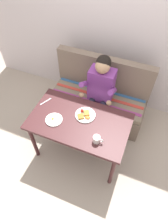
# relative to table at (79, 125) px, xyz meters

# --- Properties ---
(ground_plane) EXTENTS (8.00, 8.00, 0.00)m
(ground_plane) POSITION_rel_table_xyz_m (0.00, 0.00, -0.65)
(ground_plane) COLOR #B19F90
(back_wall) EXTENTS (4.40, 0.10, 2.60)m
(back_wall) POSITION_rel_table_xyz_m (0.00, 1.27, 0.65)
(back_wall) COLOR silver
(back_wall) RESTS_ON ground
(table) EXTENTS (1.20, 0.70, 0.73)m
(table) POSITION_rel_table_xyz_m (0.00, 0.00, 0.00)
(table) COLOR #411E20
(table) RESTS_ON ground
(couch) EXTENTS (1.44, 0.56, 1.00)m
(couch) POSITION_rel_table_xyz_m (0.00, 0.76, -0.32)
(couch) COLOR #736153
(couch) RESTS_ON ground
(person) EXTENTS (0.45, 0.61, 1.21)m
(person) POSITION_rel_table_xyz_m (0.05, 0.59, 0.09)
(person) COLOR #7D378C
(person) RESTS_ON ground
(plate_breakfast) EXTENTS (0.25, 0.25, 0.05)m
(plate_breakfast) POSITION_rel_table_xyz_m (0.03, 0.10, 0.10)
(plate_breakfast) COLOR white
(plate_breakfast) RESTS_ON table
(plate_eggs) EXTENTS (0.20, 0.20, 0.04)m
(plate_eggs) POSITION_rel_table_xyz_m (-0.28, -0.11, 0.09)
(plate_eggs) COLOR white
(plate_eggs) RESTS_ON table
(coffee_mug) EXTENTS (0.12, 0.08, 0.09)m
(coffee_mug) POSITION_rel_table_xyz_m (0.29, -0.19, 0.13)
(coffee_mug) COLOR white
(coffee_mug) RESTS_ON table
(fork) EXTENTS (0.09, 0.16, 0.00)m
(fork) POSITION_rel_table_xyz_m (-0.52, 0.12, 0.08)
(fork) COLOR silver
(fork) RESTS_ON table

